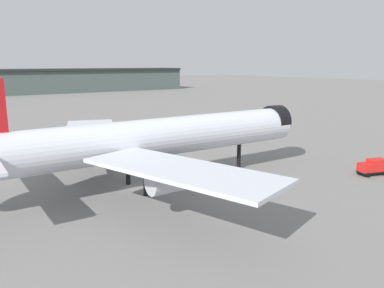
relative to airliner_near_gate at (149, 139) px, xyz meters
name	(u,v)px	position (x,y,z in m)	size (l,w,h in m)	color
ground	(132,187)	(-2.61, 1.71, -8.34)	(900.00, 900.00, 0.00)	slate
airliner_near_gate	(149,139)	(0.00, 0.00, 0.00)	(68.54, 62.31, 18.92)	silver
terminal_building	(28,81)	(44.74, 225.36, 0.29)	(223.96, 54.25, 29.79)	#475651
service_truck_front	(373,167)	(36.93, -20.35, -6.75)	(5.96, 4.09, 3.00)	black
baggage_tug_wing	(102,139)	(10.01, 39.17, -7.36)	(2.65, 3.53, 1.85)	black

